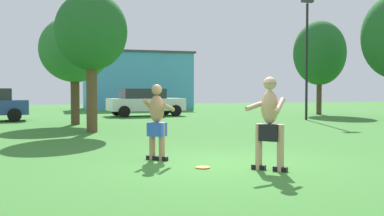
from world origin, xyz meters
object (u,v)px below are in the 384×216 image
object	(u,v)px
frisbee	(203,168)
car_white_mid_lot	(145,102)
player_in_black	(270,119)
lamp_post	(307,46)
tree_near_building	(91,32)
tree_left_field	(320,53)
tree_right_field	(75,50)
player_near	(157,121)

from	to	relation	value
frisbee	car_white_mid_lot	xyz separation A→B (m)	(2.43, 17.45, 0.81)
player_in_black	car_white_mid_lot	xyz separation A→B (m)	(1.33, 18.07, -0.14)
lamp_post	tree_near_building	xyz separation A→B (m)	(-10.85, -3.51, -0.16)
car_white_mid_lot	tree_near_building	size ratio (longest dim) A/B	0.90
tree_left_field	tree_near_building	distance (m)	16.24
player_in_black	lamp_post	world-z (taller)	lamp_post
frisbee	tree_left_field	size ratio (longest dim) A/B	0.05
tree_near_building	tree_right_field	bearing A→B (deg)	95.57
player_in_black	tree_right_field	world-z (taller)	tree_right_field
player_in_black	car_white_mid_lot	distance (m)	18.12
lamp_post	tree_near_building	size ratio (longest dim) A/B	1.22
tree_right_field	tree_near_building	xyz separation A→B (m)	(0.38, -3.89, 0.29)
tree_right_field	tree_near_building	size ratio (longest dim) A/B	0.95
frisbee	lamp_post	bearing A→B (deg)	50.88
player_near	tree_left_field	world-z (taller)	tree_left_field
car_white_mid_lot	tree_right_field	xyz separation A→B (m)	(-4.19, -5.43, 2.42)
frisbee	tree_right_field	distance (m)	12.57
player_near	frisbee	bearing A→B (deg)	-63.82
tree_left_field	tree_near_building	size ratio (longest dim) A/B	1.16
player_near	car_white_mid_lot	xyz separation A→B (m)	(3.03, 16.21, -0.02)
player_near	player_in_black	xyz separation A→B (m)	(1.70, -1.86, 0.12)
lamp_post	tree_right_field	size ratio (longest dim) A/B	1.29
player_near	tree_left_field	distance (m)	20.10
player_near	player_in_black	bearing A→B (deg)	-47.47
player_in_black	lamp_post	distance (m)	15.09
car_white_mid_lot	tree_near_building	xyz separation A→B (m)	(-3.81, -9.32, 2.70)
tree_right_field	tree_near_building	distance (m)	3.92
tree_right_field	player_in_black	bearing A→B (deg)	-77.27
car_white_mid_lot	lamp_post	distance (m)	9.56
car_white_mid_lot	tree_left_field	distance (m)	11.03
frisbee	car_white_mid_lot	distance (m)	17.63
tree_right_field	lamp_post	bearing A→B (deg)	-1.93
tree_left_field	tree_right_field	size ratio (longest dim) A/B	1.22
tree_left_field	tree_right_field	xyz separation A→B (m)	(-14.69, -3.79, -0.51)
player_in_black	lamp_post	size ratio (longest dim) A/B	0.29
car_white_mid_lot	tree_near_building	bearing A→B (deg)	-112.22
player_near	car_white_mid_lot	distance (m)	16.49
car_white_mid_lot	tree_right_field	size ratio (longest dim) A/B	0.95
frisbee	lamp_post	size ratio (longest dim) A/B	0.05
car_white_mid_lot	tree_right_field	world-z (taller)	tree_right_field
lamp_post	tree_right_field	bearing A→B (deg)	178.07
car_white_mid_lot	frisbee	bearing A→B (deg)	-97.92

